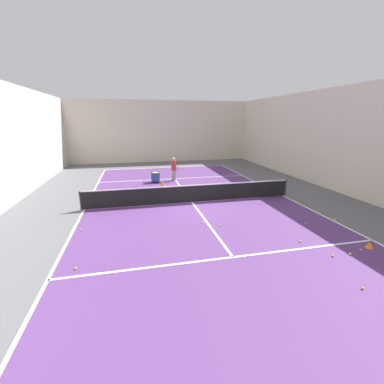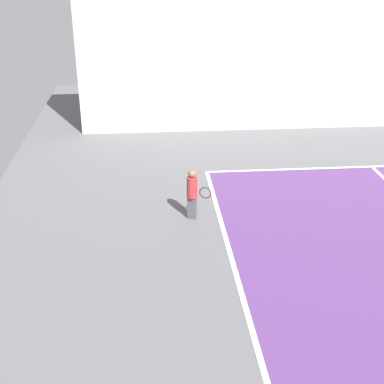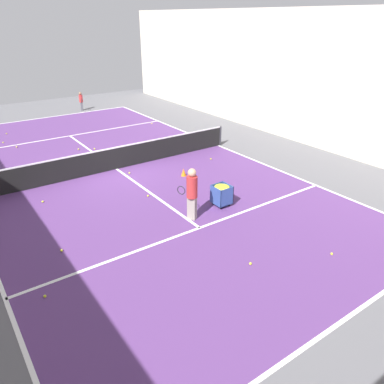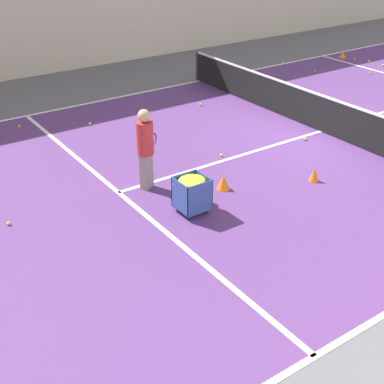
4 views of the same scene
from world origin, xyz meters
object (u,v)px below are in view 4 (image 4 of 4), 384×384
object	(u,v)px
coach_at_net	(145,144)
tennis_net	(323,113)
ball_cart	(192,188)
training_cone_0	(343,55)
training_cone_1	(223,182)

from	to	relation	value
coach_at_net	tennis_net	bearing A→B (deg)	-25.04
tennis_net	ball_cart	xyz separation A→B (m)	(-1.49, 5.07, 0.02)
tennis_net	ball_cart	size ratio (longest dim) A/B	15.12
coach_at_net	training_cone_0	world-z (taller)	coach_at_net
ball_cart	training_cone_0	size ratio (longest dim) A/B	2.72
training_cone_1	ball_cart	bearing A→B (deg)	110.76
tennis_net	coach_at_net	xyz separation A→B (m)	(-0.13, 5.26, 0.48)
coach_at_net	training_cone_0	xyz separation A→B (m)	(4.97, -11.58, -0.87)
training_cone_0	training_cone_1	world-z (taller)	training_cone_1
training_cone_1	tennis_net	bearing A→B (deg)	-74.84
training_cone_1	training_cone_0	bearing A→B (deg)	-60.15
tennis_net	training_cone_1	world-z (taller)	tennis_net
tennis_net	coach_at_net	size ratio (longest dim) A/B	6.58
coach_at_net	training_cone_0	size ratio (longest dim) A/B	6.25
ball_cart	training_cone_1	distance (m)	1.19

